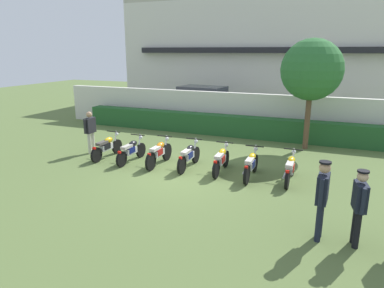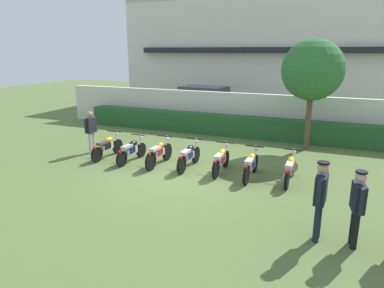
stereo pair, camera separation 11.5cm
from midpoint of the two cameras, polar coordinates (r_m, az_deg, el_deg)
The scene contains 16 objects.
ground at distance 11.47m, azimuth -2.33°, elevation -5.22°, with size 60.00×60.00×0.00m, color #566B38.
building at distance 26.31m, azimuth 12.87°, elevation 14.27°, with size 20.63×6.50×7.56m.
compound_wall at distance 17.36m, azimuth 6.96°, elevation 5.06°, with size 19.60×0.30×1.99m, color silver.
hedge_row at distance 16.80m, azimuth 6.26°, elevation 2.99°, with size 15.68×0.70×0.98m, color #235628.
parked_car at distance 21.27m, azimuth 1.88°, elevation 6.83°, with size 4.69×2.51×1.89m.
tree_near_inspector at distance 14.83m, azimuth 18.77°, elevation 11.38°, with size 2.44×2.44×4.46m.
motorcycle_in_row_0 at distance 13.63m, azimuth -14.01°, elevation -0.43°, with size 0.60×1.85×0.94m.
motorcycle_in_row_1 at distance 12.94m, azimuth -10.17°, elevation -1.05°, with size 0.60×1.83×0.94m.
motorcycle_in_row_2 at distance 12.43m, azimuth -5.70°, elevation -1.44°, with size 0.60×1.90×0.98m.
motorcycle_in_row_3 at distance 12.06m, azimuth -0.78°, elevation -1.94°, with size 0.60×1.89×0.96m.
motorcycle_in_row_4 at distance 11.67m, azimuth 4.50°, elevation -2.59°, with size 0.60×1.80×0.95m.
motorcycle_in_row_5 at distance 11.30m, azimuth 9.34°, elevation -3.33°, with size 0.60×1.84×0.96m.
motorcycle_in_row_6 at distance 11.23m, azimuth 15.50°, elevation -3.85°, with size 0.60×1.85×0.94m.
inspector_person at distance 14.32m, azimuth -16.54°, elevation 2.41°, with size 0.22×0.67×1.67m.
officer_0 at distance 7.87m, azimuth 20.13°, elevation -7.61°, with size 0.25×0.70×1.77m.
officer_1 at distance 7.94m, azimuth 25.32°, elevation -8.57°, with size 0.29×0.66×1.66m.
Camera 1 is at (4.47, -9.79, 3.97)m, focal length 32.61 mm.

